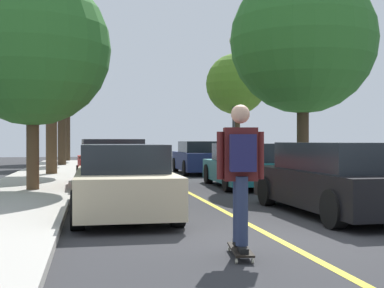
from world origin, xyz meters
name	(u,v)px	position (x,y,z in m)	size (l,w,h in m)	color
ground	(274,238)	(0.00, 0.00, 0.00)	(80.00, 80.00, 0.00)	#2D2D30
center_line	(212,205)	(0.00, 4.00, 0.00)	(0.12, 39.20, 0.01)	gold
parked_car_left_nearest	(123,181)	(-2.04, 2.75, 0.66)	(1.82, 4.45, 1.35)	#BCAD89
parked_car_left_near	(111,165)	(-2.04, 8.24, 0.71)	(2.11, 4.49, 1.46)	maroon
parked_car_right_nearest	(339,179)	(2.04, 2.02, 0.68)	(2.01, 4.53, 1.38)	black
parked_car_right_near	(246,166)	(2.04, 8.08, 0.66)	(2.12, 4.35, 1.34)	#196066
parked_car_right_far	(201,158)	(2.04, 14.78, 0.68)	(2.06, 4.44, 1.40)	navy
street_tree_left_nearest	(33,48)	(-4.13, 7.00, 3.84)	(4.08, 4.08, 5.75)	#4C3823
street_tree_left_near	(51,47)	(-4.13, 13.73, 5.08)	(3.92, 3.92, 6.93)	#4C3823
street_tree_left_far	(62,78)	(-4.13, 21.34, 4.74)	(3.10, 3.10, 6.22)	#3D2D1E
street_tree_left_farthest	(67,76)	(-4.13, 27.60, 5.61)	(4.06, 4.06, 7.53)	#3D2D1E
street_tree_right_nearest	(303,41)	(4.13, 8.67, 4.65)	(4.72, 4.72, 6.88)	#3D2D1E
street_tree_right_near	(236,85)	(4.13, 16.53, 4.06)	(2.87, 2.87, 5.40)	#3D2D1E
streetlamp	(234,95)	(3.79, 15.80, 3.52)	(0.36, 0.24, 5.96)	#38383D
skateboard	(240,250)	(-0.84, -1.13, 0.09)	(0.34, 0.86, 0.10)	black
skateboarder	(241,167)	(-0.85, -1.16, 1.10)	(0.59, 0.71, 1.76)	black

